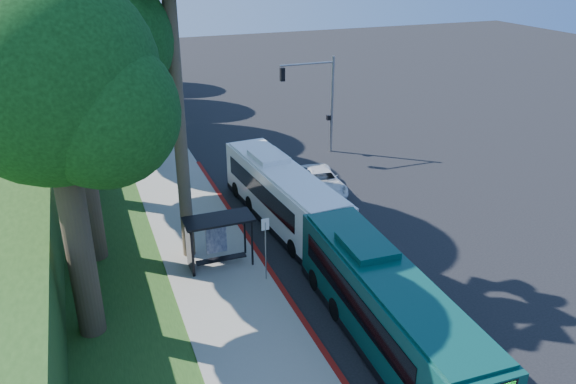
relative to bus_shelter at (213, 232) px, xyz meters
name	(u,v)px	position (x,y,z in m)	size (l,w,h in m)	color
ground	(328,217)	(7.26, 2.86, -1.81)	(140.00, 140.00, 0.00)	black
sidewalk	(201,238)	(-0.04, 2.86, -1.75)	(4.50, 70.00, 0.12)	gray
red_curb	(267,267)	(2.26, -1.14, -1.74)	(0.25, 30.00, 0.13)	maroon
grass_verge	(82,216)	(-5.74, 7.86, -1.78)	(8.00, 70.00, 0.06)	#234719
bus_shelter	(213,232)	(0.00, 0.00, 0.00)	(3.20, 1.51, 2.55)	black
stop_sign_pole	(266,241)	(1.86, -2.14, 0.28)	(0.35, 0.06, 3.17)	gray
traffic_signal_pole	(319,94)	(11.04, 12.86, 2.62)	(4.10, 0.30, 7.00)	gray
tree_0	(62,21)	(-5.14, 2.84, 9.40)	(8.40, 8.00, 15.70)	#382B1E
tree_2	(69,4)	(-4.64, 18.84, 8.67)	(8.82, 8.40, 15.12)	#382B1E
tree_6	(55,90)	(-5.65, -3.16, 7.90)	(7.56, 7.20, 13.74)	#382B1E
white_bus	(282,194)	(4.65, 3.27, -0.14)	(3.27, 11.57, 3.40)	white
teal_bus	(386,306)	(4.66, -7.86, -0.11)	(2.89, 11.71, 3.47)	#0B3E38
pickup	(321,181)	(8.35, 6.29, -1.12)	(2.27, 4.92, 1.37)	white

